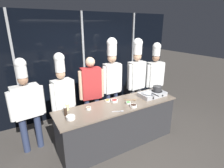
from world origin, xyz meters
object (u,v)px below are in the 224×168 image
(prep_bowl_soy_glaze, at_px, (133,106))
(serving_spoon_slotted, at_px, (133,100))
(serving_spoon_solid, at_px, (120,111))
(chef_sous, at_px, (62,93))
(frying_pan, at_px, (148,92))
(stock_pot, at_px, (157,88))
(squeeze_bottle_soy, at_px, (65,111))
(prep_bowl_bell_pepper, at_px, (114,101))
(portable_stove, at_px, (152,94))
(prep_bowl_scallions, at_px, (128,103))
(prep_bowl_mushrooms, at_px, (89,108))
(chef_line, at_px, (112,75))
(prep_bowl_garlic, at_px, (71,117))
(chef_head, at_px, (27,102))
(squeeze_bottle_oil, at_px, (67,106))
(person_guest, at_px, (91,88))
(chef_apprentice, at_px, (155,74))
(prep_bowl_carrots, at_px, (107,100))
(chef_pastry, at_px, (137,73))

(prep_bowl_soy_glaze, height_order, serving_spoon_slotted, prep_bowl_soy_glaze)
(serving_spoon_slotted, xyz_separation_m, serving_spoon_solid, (-0.50, -0.28, -0.00))
(serving_spoon_solid, distance_m, chef_sous, 1.22)
(frying_pan, distance_m, stock_pot, 0.27)
(frying_pan, height_order, squeeze_bottle_soy, squeeze_bottle_soy)
(squeeze_bottle_soy, xyz_separation_m, prep_bowl_bell_pepper, (1.02, 0.05, -0.06))
(portable_stove, distance_m, prep_bowl_scallions, 0.69)
(prep_bowl_mushrooms, bearing_deg, prep_bowl_scallions, -13.12)
(chef_line, bearing_deg, prep_bowl_garlic, 32.56)
(portable_stove, distance_m, frying_pan, 0.15)
(portable_stove, relative_size, prep_bowl_soy_glaze, 4.39)
(chef_head, bearing_deg, squeeze_bottle_oil, 139.14)
(chef_sous, bearing_deg, portable_stove, 148.61)
(frying_pan, height_order, person_guest, person_guest)
(stock_pot, distance_m, prep_bowl_soy_glaze, 0.85)
(stock_pot, height_order, chef_apprentice, chef_apprentice)
(prep_bowl_scallions, bearing_deg, prep_bowl_bell_pepper, 130.19)
(chef_head, height_order, chef_sous, chef_sous)
(prep_bowl_mushrooms, distance_m, prep_bowl_carrots, 0.49)
(chef_pastry, bearing_deg, squeeze_bottle_oil, 7.81)
(prep_bowl_bell_pepper, bearing_deg, squeeze_bottle_soy, -177.02)
(chef_sous, bearing_deg, chef_head, -12.84)
(squeeze_bottle_oil, xyz_separation_m, prep_bowl_soy_glaze, (1.12, -0.52, -0.05))
(squeeze_bottle_soy, xyz_separation_m, chef_pastry, (1.98, 0.57, 0.25))
(prep_bowl_bell_pepper, xyz_separation_m, chef_apprentice, (1.59, 0.53, 0.21))
(chef_sous, distance_m, chef_pastry, 1.86)
(chef_head, xyz_separation_m, chef_line, (1.84, 0.02, 0.26))
(squeeze_bottle_oil, height_order, prep_bowl_carrots, squeeze_bottle_oil)
(chef_apprentice, bearing_deg, squeeze_bottle_soy, 17.12)
(squeeze_bottle_soy, xyz_separation_m, person_guest, (0.75, 0.58, 0.08))
(prep_bowl_bell_pepper, height_order, chef_apprentice, chef_apprentice)
(serving_spoon_slotted, height_order, person_guest, person_guest)
(stock_pot, distance_m, chef_apprentice, 0.91)
(prep_bowl_scallions, bearing_deg, squeeze_bottle_soy, 172.02)
(stock_pot, xyz_separation_m, serving_spoon_solid, (-1.13, -0.24, -0.15))
(prep_bowl_garlic, distance_m, person_guest, 1.04)
(frying_pan, bearing_deg, chef_apprentice, 39.42)
(chef_apprentice, bearing_deg, person_guest, 4.63)
(frying_pan, xyz_separation_m, chef_sous, (-1.63, 0.70, 0.08))
(chef_sous, bearing_deg, frying_pan, 146.90)
(prep_bowl_carrots, bearing_deg, serving_spoon_slotted, -24.16)
(prep_bowl_mushrooms, bearing_deg, stock_pot, -4.49)
(squeeze_bottle_soy, height_order, chef_head, chef_head)
(prep_bowl_mushrooms, bearing_deg, person_guest, 60.75)
(portable_stove, height_order, squeeze_bottle_oil, squeeze_bottle_oil)
(chef_line, bearing_deg, chef_head, 1.02)
(prep_bowl_scallions, relative_size, chef_apprentice, 0.05)
(prep_bowl_mushrooms, xyz_separation_m, chef_head, (-0.96, 0.60, 0.11))
(stock_pot, height_order, prep_bowl_bell_pepper, stock_pot)
(frying_pan, distance_m, chef_head, 2.40)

